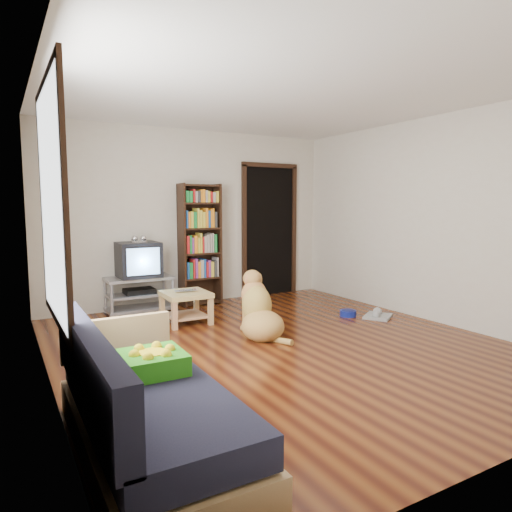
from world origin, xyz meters
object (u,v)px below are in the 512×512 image
dog_bowl (348,313)px  tv_stand (139,293)px  green_cushion (153,362)px  laptop (187,291)px  sofa (144,412)px  bookshelf (200,238)px  grey_rag (378,316)px  dog (259,312)px  coffee_table (186,301)px  crt_tv (138,259)px

dog_bowl → tv_stand: 2.88m
green_cushion → tv_stand: bearing=76.7°
laptop → sofa: size_ratio=0.16×
sofa → bookshelf: bearing=62.7°
grey_rag → dog: dog is taller
grey_rag → dog: bearing=178.5°
green_cushion → dog: size_ratio=0.41×
sofa → dog_bowl: bearing=31.2°
sofa → coffee_table: (1.33, 2.77, 0.02)m
bookshelf → dog: (-0.08, -1.90, -0.72)m
laptop → grey_rag: laptop is taller
crt_tv → green_cushion: bearing=-103.9°
grey_rag → sofa: sofa is taller
dog_bowl → laptop: bearing=160.7°
tv_stand → crt_tv: bearing=90.0°
tv_stand → dog: 2.01m
grey_rag → coffee_table: (-2.32, 0.99, 0.27)m
sofa → dog: sofa is taller
dog → green_cushion: bearing=-136.8°
bookshelf → crt_tv: bearing=-175.7°
laptop → tv_stand: bearing=117.2°
dog_bowl → dog: size_ratio=0.23×
sofa → green_cushion: bearing=58.9°
crt_tv → dog_bowl: bearing=-34.4°
tv_stand → laptop: bearing=-68.6°
crt_tv → dog: 2.08m
crt_tv → bookshelf: bookshelf is taller
coffee_table → bookshelf: bearing=58.0°
coffee_table → dog: dog is taller
crt_tv → sofa: (-0.97, -3.65, -0.48)m
green_cushion → dog: dog is taller
tv_stand → sofa: sofa is taller
tv_stand → dog: dog is taller
tv_stand → coffee_table: size_ratio=1.64×
sofa → dog: bearing=44.7°
laptop → dog_bowl: bearing=-13.6°
green_cushion → sofa: bearing=-120.5°
bookshelf → coffee_table: 1.34m
tv_stand → crt_tv: crt_tv is taller
laptop → bookshelf: size_ratio=0.16×
green_cushion → sofa: size_ratio=0.22×
bookshelf → grey_rag: bearing=-48.5°
grey_rag → sofa: size_ratio=0.22×
green_cushion → tv_stand: green_cushion is taller
bookshelf → sofa: bookshelf is taller
green_cushion → bookshelf: (1.80, 3.52, 0.52)m
dog_bowl → sofa: 3.92m
green_cushion → sofa: 0.33m
grey_rag → tv_stand: 3.26m
green_cushion → bookshelf: bearing=63.5°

